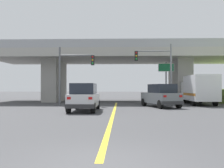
{
  "coord_description": "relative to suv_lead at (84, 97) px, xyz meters",
  "views": [
    {
      "loc": [
        0.5,
        -5.99,
        1.71
      ],
      "look_at": [
        -0.3,
        17.8,
        2.04
      ],
      "focal_mm": 42.67,
      "sensor_mm": 36.0,
      "label": 1
    }
  ],
  "objects": [
    {
      "name": "highway_sign",
      "position": [
        7.84,
        11.23,
        2.44
      ],
      "size": [
        1.8,
        0.17,
        4.64
      ],
      "color": "#56595E",
      "rests_on": "ground"
    },
    {
      "name": "box_truck",
      "position": [
        10.49,
        7.79,
        0.54
      ],
      "size": [
        2.33,
        6.77,
        2.91
      ],
      "color": "silver",
      "rests_on": "ground"
    },
    {
      "name": "lane_divider_stripe",
      "position": [
        2.17,
        -1.11,
        -1.01
      ],
      "size": [
        0.2,
        24.38,
        0.01
      ],
      "primitive_type": "cube",
      "color": "yellow",
      "rests_on": "ground"
    },
    {
      "name": "traffic_signal_nearside",
      "position": [
        6.39,
        6.84,
        2.83
      ],
      "size": [
        3.65,
        0.36,
        6.01
      ],
      "color": "slate",
      "rests_on": "ground"
    },
    {
      "name": "overpass_bridge",
      "position": [
        2.17,
        13.79,
        3.76
      ],
      "size": [
        30.12,
        9.9,
        6.92
      ],
      "color": "#A8A59E",
      "rests_on": "ground"
    },
    {
      "name": "suv_lead",
      "position": [
        0.0,
        0.0,
        0.0
      ],
      "size": [
        1.92,
        4.68,
        2.02
      ],
      "color": "silver",
      "rests_on": "ground"
    },
    {
      "name": "suv_crossing",
      "position": [
        6.17,
        4.14,
        -0.0
      ],
      "size": [
        3.16,
        4.98,
        2.02
      ],
      "rotation": [
        0.0,
        0.0,
        0.3
      ],
      "color": "slate",
      "rests_on": "ground"
    },
    {
      "name": "traffic_signal_farside",
      "position": [
        -2.09,
        6.16,
        2.54
      ],
      "size": [
        3.45,
        0.36,
        5.64
      ],
      "color": "#56595E",
      "rests_on": "ground"
    },
    {
      "name": "ground",
      "position": [
        2.17,
        13.79,
        -1.01
      ],
      "size": [
        160.0,
        160.0,
        0.0
      ],
      "primitive_type": "plane",
      "color": "#424244"
    }
  ]
}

